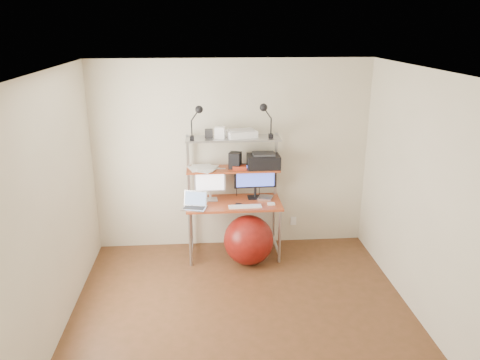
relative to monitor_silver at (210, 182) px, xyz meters
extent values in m
plane|color=brown|center=(0.30, -1.55, -0.98)|extent=(3.60, 3.60, 0.00)
plane|color=white|center=(0.30, -1.55, 1.52)|extent=(3.60, 3.60, 0.00)
plane|color=beige|center=(0.30, 0.25, 0.27)|extent=(3.60, 0.00, 3.60)
plane|color=beige|center=(0.30, -3.35, 0.27)|extent=(3.60, 0.00, 3.60)
plane|color=beige|center=(-1.50, -1.55, 0.27)|extent=(0.00, 3.60, 3.60)
plane|color=beige|center=(2.10, -1.55, 0.27)|extent=(0.00, 3.60, 3.60)
cube|color=#C04F25|center=(0.30, -0.11, -0.25)|extent=(1.20, 0.60, 0.03)
cylinder|color=#AAAAAE|center=(-0.26, -0.37, -0.62)|extent=(0.04, 0.04, 0.71)
cylinder|color=#AAAAAE|center=(-0.26, 0.15, -0.62)|extent=(0.04, 0.04, 0.71)
cylinder|color=#AAAAAE|center=(0.86, -0.37, -0.62)|extent=(0.04, 0.04, 0.71)
cylinder|color=#AAAAAE|center=(0.86, 0.15, -0.62)|extent=(0.04, 0.04, 0.71)
cube|color=#AAAAAE|center=(-0.27, 0.15, 0.17)|extent=(0.03, 0.04, 0.84)
cube|color=#AAAAAE|center=(0.87, 0.15, 0.17)|extent=(0.03, 0.04, 0.84)
cube|color=#C04F25|center=(0.30, 0.02, 0.16)|extent=(1.18, 0.34, 0.02)
cube|color=#AAAAAE|center=(0.30, 0.02, 0.56)|extent=(1.18, 0.34, 0.02)
cube|color=white|center=(1.15, 0.23, -0.68)|extent=(0.08, 0.01, 0.12)
cube|color=#BCBCC1|center=(0.00, -0.02, -0.23)|extent=(0.19, 0.15, 0.01)
cylinder|color=#BCBCC1|center=(0.00, 0.00, -0.17)|extent=(0.03, 0.03, 0.10)
cube|color=#BCBCC1|center=(0.00, 0.00, 0.03)|extent=(0.40, 0.04, 0.30)
plane|color=white|center=(0.00, -0.02, 0.03)|extent=(0.36, 0.01, 0.36)
cube|color=black|center=(0.59, 0.02, -0.23)|extent=(0.20, 0.16, 0.01)
cylinder|color=black|center=(0.59, 0.04, -0.16)|extent=(0.03, 0.03, 0.12)
cube|color=black|center=(0.59, 0.04, 0.06)|extent=(0.55, 0.05, 0.33)
plane|color=blue|center=(0.59, 0.02, 0.06)|extent=(0.49, 0.02, 0.49)
cube|color=silver|center=(-0.20, -0.30, -0.23)|extent=(0.33, 0.27, 0.01)
cube|color=#2E2E30|center=(-0.20, -0.30, -0.22)|extent=(0.27, 0.18, 0.00)
cube|color=silver|center=(-0.18, -0.20, -0.13)|extent=(0.30, 0.13, 0.19)
plane|color=#6882AE|center=(-0.18, -0.20, -0.13)|extent=(0.27, 0.13, 0.26)
cube|color=white|center=(0.43, -0.29, -0.23)|extent=(0.41, 0.13, 0.01)
cube|color=white|center=(0.76, -0.24, -0.22)|extent=(0.09, 0.06, 0.02)
cube|color=silver|center=(0.71, -0.04, -0.22)|extent=(0.23, 0.23, 0.03)
cube|color=black|center=(0.34, -0.24, -0.23)|extent=(0.11, 0.15, 0.01)
cube|color=black|center=(0.69, 0.01, 0.26)|extent=(0.41, 0.28, 0.17)
cube|color=#2E2E30|center=(0.69, 0.01, 0.36)|extent=(0.28, 0.21, 0.03)
cube|color=black|center=(0.32, 0.01, 0.28)|extent=(0.18, 0.18, 0.21)
cube|color=#AC331B|center=(0.37, -0.03, 0.20)|extent=(0.17, 0.12, 0.05)
cube|color=white|center=(0.41, 0.04, 0.61)|extent=(0.40, 0.31, 0.08)
cube|color=#BCBCC1|center=(0.41, 0.04, 0.66)|extent=(0.34, 0.24, 0.01)
cube|color=white|center=(0.14, 0.00, 0.64)|extent=(0.14, 0.12, 0.14)
cube|color=#2E2E30|center=(0.00, 0.07, 0.62)|extent=(0.10, 0.10, 0.10)
cube|color=black|center=(-0.21, -0.08, 0.60)|extent=(0.05, 0.06, 0.05)
cylinder|color=black|center=(-0.21, -0.08, 0.72)|extent=(0.02, 0.02, 0.19)
sphere|color=black|center=(-0.11, -0.09, 0.95)|extent=(0.09, 0.09, 0.09)
cube|color=black|center=(0.76, -0.04, 0.60)|extent=(0.05, 0.06, 0.05)
cylinder|color=black|center=(0.76, -0.04, 0.72)|extent=(0.02, 0.02, 0.19)
sphere|color=black|center=(0.67, -0.05, 0.96)|extent=(0.10, 0.10, 0.10)
sphere|color=maroon|center=(0.47, -0.35, -0.66)|extent=(0.63, 0.63, 0.63)
cube|color=white|center=(-0.15, 0.04, 0.18)|extent=(0.28, 0.33, 0.00)
cube|color=white|center=(-0.04, -0.03, 0.18)|extent=(0.33, 0.35, 0.00)
cube|color=white|center=(-0.13, 0.06, 0.19)|extent=(0.22, 0.29, 0.00)
cube|color=white|center=(-0.02, 0.00, 0.19)|extent=(0.29, 0.33, 0.00)
cube|color=white|center=(-0.07, 0.02, 0.20)|extent=(0.26, 0.32, 0.00)
camera|label=1|loc=(-0.06, -5.66, 1.92)|focal=35.00mm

